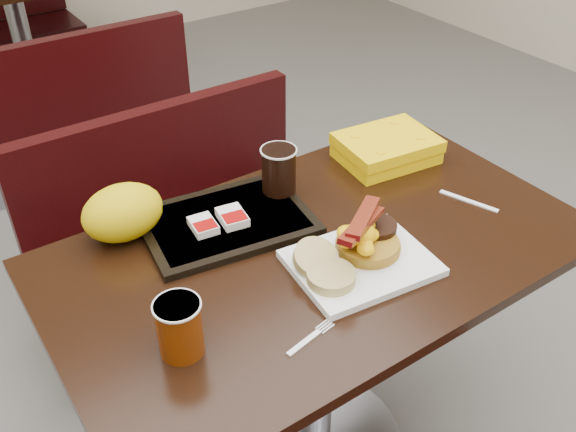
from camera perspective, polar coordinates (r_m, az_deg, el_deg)
table_near at (r=1.69m, az=2.48°, el=-12.72°), size 1.20×0.70×0.75m
bench_near_n at (r=2.15m, az=-8.69°, el=-1.22°), size 1.00×0.46×0.72m
table_far at (r=3.77m, az=-22.44°, el=13.57°), size 1.20×0.70×0.75m
bench_far_s at (r=3.14m, az=-18.92°, el=9.79°), size 1.00×0.46×0.72m
platter at (r=1.38m, az=6.54°, el=-4.18°), size 0.32×0.26×0.02m
pancake_stack at (r=1.39m, az=7.15°, el=-2.47°), size 0.18×0.18×0.03m
sausage_patty at (r=1.41m, az=7.92°, el=-0.90°), size 0.09×0.09×0.01m
scrambled_eggs at (r=1.35m, az=6.67°, el=-1.80°), size 0.12×0.11×0.05m
bacon_strips at (r=1.32m, az=6.60°, el=-0.68°), size 0.19×0.15×0.01m
muffin_bottom at (r=1.31m, az=3.87°, el=-5.41°), size 0.11×0.11×0.02m
muffin_top at (r=1.33m, az=2.47°, el=-3.76°), size 0.10×0.10×0.06m
coffee_cup_near at (r=1.18m, az=-9.65°, el=-9.83°), size 0.08×0.08×0.11m
fork at (r=1.21m, az=1.43°, el=-11.25°), size 0.12×0.04×0.00m
knife at (r=1.63m, az=15.84°, el=1.30°), size 0.06×0.15×0.00m
condiment_syrup at (r=1.38m, az=0.40°, el=-4.07°), size 0.04×0.03×0.01m
condiment_ketchup at (r=1.50m, az=-0.11°, el=-0.39°), size 0.04×0.04×0.01m
tray at (r=1.49m, az=-5.52°, el=-0.48°), size 0.42×0.32×0.02m
hashbrown_sleeve_left at (r=1.46m, az=-7.57°, el=-0.83°), size 0.06×0.08×0.02m
hashbrown_sleeve_right at (r=1.47m, az=-4.99°, el=-0.09°), size 0.07×0.09×0.02m
coffee_cup_far at (r=1.55m, az=-0.83°, el=4.12°), size 0.10×0.10×0.11m
clamshell at (r=1.74m, az=8.79°, el=6.00°), size 0.27×0.22×0.07m
paper_bag at (r=1.47m, az=-14.54°, el=0.31°), size 0.22×0.19×0.13m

